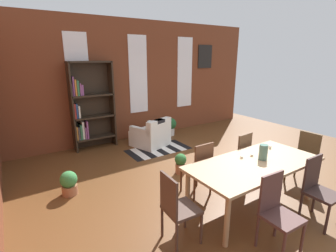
# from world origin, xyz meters

# --- Properties ---
(ground_plane) EXTENTS (9.33, 9.33, 0.00)m
(ground_plane) POSITION_xyz_m (0.00, 0.00, 0.00)
(ground_plane) COLOR brown
(back_wall_brick) EXTENTS (7.93, 0.12, 3.25)m
(back_wall_brick) POSITION_xyz_m (0.00, 3.65, 1.62)
(back_wall_brick) COLOR brown
(back_wall_brick) RESTS_ON ground
(window_pane_0) EXTENTS (0.55, 0.02, 2.11)m
(window_pane_0) POSITION_xyz_m (-1.62, 3.58, 1.79)
(window_pane_0) COLOR white
(window_pane_1) EXTENTS (0.55, 0.02, 2.11)m
(window_pane_1) POSITION_xyz_m (0.00, 3.58, 1.79)
(window_pane_1) COLOR white
(window_pane_2) EXTENTS (0.55, 0.02, 2.11)m
(window_pane_2) POSITION_xyz_m (1.62, 3.58, 1.79)
(window_pane_2) COLOR white
(dining_table) EXTENTS (2.13, 0.98, 0.76)m
(dining_table) POSITION_xyz_m (-0.18, -0.59, 0.68)
(dining_table) COLOR #A3815D
(dining_table) RESTS_ON ground
(vase_on_table) EXTENTS (0.13, 0.13, 0.24)m
(vase_on_table) POSITION_xyz_m (0.00, -0.59, 0.88)
(vase_on_table) COLOR #4C7266
(vase_on_table) RESTS_ON dining_table
(tealight_candle_0) EXTENTS (0.04, 0.04, 0.04)m
(tealight_candle_0) POSITION_xyz_m (-0.03, -0.41, 0.77)
(tealight_candle_0) COLOR silver
(tealight_candle_0) RESTS_ON dining_table
(tealight_candle_1) EXTENTS (0.04, 0.04, 0.04)m
(tealight_candle_1) POSITION_xyz_m (-0.23, -0.38, 0.77)
(tealight_candle_1) COLOR silver
(tealight_candle_1) RESTS_ON dining_table
(tealight_candle_2) EXTENTS (0.04, 0.04, 0.05)m
(tealight_candle_2) POSITION_xyz_m (0.52, -0.36, 0.78)
(tealight_candle_2) COLOR silver
(tealight_candle_2) RESTS_ON dining_table
(dining_chair_far_left) EXTENTS (0.40, 0.40, 0.95)m
(dining_chair_far_left) POSITION_xyz_m (-0.66, 0.13, 0.51)
(dining_chair_far_left) COLOR #523220
(dining_chair_far_left) RESTS_ON ground
(dining_chair_far_right) EXTENTS (0.44, 0.44, 0.95)m
(dining_chair_far_right) POSITION_xyz_m (0.31, 0.13, 0.51)
(dining_chair_far_right) COLOR brown
(dining_chair_far_right) RESTS_ON ground
(dining_chair_head_left) EXTENTS (0.42, 0.42, 0.95)m
(dining_chair_head_left) POSITION_xyz_m (-1.62, -0.59, 0.51)
(dining_chair_head_left) COLOR #453129
(dining_chair_head_left) RESTS_ON ground
(dining_chair_near_left) EXTENTS (0.42, 0.42, 0.95)m
(dining_chair_near_left) POSITION_xyz_m (-0.65, -1.31, 0.51)
(dining_chair_near_left) COLOR #4D302E
(dining_chair_near_left) RESTS_ON ground
(dining_chair_near_right) EXTENTS (0.41, 0.41, 0.95)m
(dining_chair_near_right) POSITION_xyz_m (0.30, -1.31, 0.51)
(dining_chair_near_right) COLOR #372522
(dining_chair_near_right) RESTS_ON ground
(dining_chair_head_right) EXTENTS (0.41, 0.41, 0.95)m
(dining_chair_head_right) POSITION_xyz_m (1.26, -0.59, 0.51)
(dining_chair_head_right) COLOR #483620
(dining_chair_head_right) RESTS_ON ground
(bookshelf_tall) EXTENTS (1.05, 0.33, 2.18)m
(bookshelf_tall) POSITION_xyz_m (-1.48, 3.39, 1.08)
(bookshelf_tall) COLOR #2D2319
(bookshelf_tall) RESTS_ON ground
(armchair_white) EXTENTS (1.01, 1.01, 0.75)m
(armchair_white) POSITION_xyz_m (-0.12, 2.69, 0.28)
(armchair_white) COLOR white
(armchair_white) RESTS_ON ground
(potted_plant_by_shelf) EXTENTS (0.34, 0.34, 0.52)m
(potted_plant_by_shelf) POSITION_xyz_m (0.81, 3.16, 0.30)
(potted_plant_by_shelf) COLOR silver
(potted_plant_by_shelf) RESTS_ON ground
(potted_plant_corner) EXTENTS (0.24, 0.24, 0.41)m
(potted_plant_corner) POSITION_xyz_m (-0.42, 0.96, 0.22)
(potted_plant_corner) COLOR #9E6042
(potted_plant_corner) RESTS_ON ground
(potted_plant_window) EXTENTS (0.29, 0.29, 0.42)m
(potted_plant_window) POSITION_xyz_m (-2.49, 1.35, 0.21)
(potted_plant_window) COLOR #9E6042
(potted_plant_window) RESTS_ON ground
(striped_rug) EXTENTS (1.58, 0.81, 0.01)m
(striped_rug) POSITION_xyz_m (-0.12, 2.33, 0.00)
(striped_rug) COLOR black
(striped_rug) RESTS_ON ground
(framed_picture) EXTENTS (0.56, 0.03, 0.72)m
(framed_picture) POSITION_xyz_m (2.42, 3.57, 2.27)
(framed_picture) COLOR black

